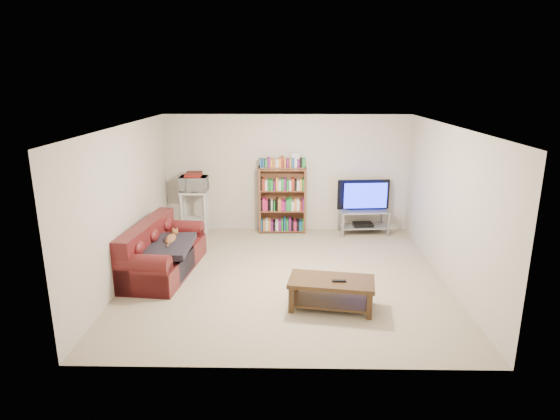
{
  "coord_description": "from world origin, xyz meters",
  "views": [
    {
      "loc": [
        0.03,
        -6.98,
        3.05
      ],
      "look_at": [
        -0.1,
        0.4,
        1.0
      ],
      "focal_mm": 30.0,
      "sensor_mm": 36.0,
      "label": 1
    }
  ],
  "objects_px": {
    "sofa": "(160,255)",
    "coffee_table": "(331,288)",
    "bookshelf": "(282,199)",
    "tv_stand": "(363,218)"
  },
  "relations": [
    {
      "from": "sofa",
      "to": "coffee_table",
      "type": "xyz_separation_m",
      "value": [
        2.69,
        -1.21,
        -0.0
      ]
    },
    {
      "from": "tv_stand",
      "to": "coffee_table",
      "type": "bearing_deg",
      "value": -110.57
    },
    {
      "from": "coffee_table",
      "to": "tv_stand",
      "type": "relative_size",
      "value": 1.21
    },
    {
      "from": "tv_stand",
      "to": "bookshelf",
      "type": "height_order",
      "value": "bookshelf"
    },
    {
      "from": "tv_stand",
      "to": "bookshelf",
      "type": "distance_m",
      "value": 1.71
    },
    {
      "from": "sofa",
      "to": "tv_stand",
      "type": "distance_m",
      "value": 4.19
    },
    {
      "from": "sofa",
      "to": "bookshelf",
      "type": "relative_size",
      "value": 1.46
    },
    {
      "from": "sofa",
      "to": "coffee_table",
      "type": "distance_m",
      "value": 2.95
    },
    {
      "from": "coffee_table",
      "to": "tv_stand",
      "type": "xyz_separation_m",
      "value": [
        0.95,
        3.3,
        0.04
      ]
    },
    {
      "from": "sofa",
      "to": "bookshelf",
      "type": "distance_m",
      "value": 2.95
    }
  ]
}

